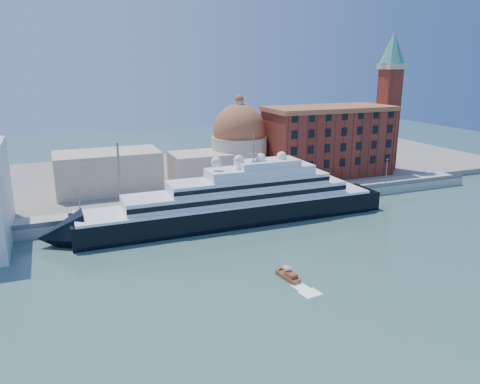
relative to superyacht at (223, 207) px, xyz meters
name	(u,v)px	position (x,y,z in m)	size (l,w,h in m)	color
ground	(246,260)	(-3.30, -23.00, -4.49)	(400.00, 400.00, 0.00)	#345A51
quay	(197,208)	(-3.30, 11.00, -3.24)	(180.00, 10.00, 2.50)	gray
land	(162,176)	(-3.30, 52.00, -3.49)	(260.00, 72.00, 2.00)	slate
quay_fence	(202,206)	(-3.30, 6.50, -1.39)	(180.00, 0.10, 1.20)	slate
superyacht	(223,207)	(0.00, 0.00, 0.00)	(86.96, 12.06, 25.99)	black
water_taxi	(288,276)	(0.59, -34.07, -3.83)	(2.71, 5.94, 2.72)	brown
warehouse	(328,141)	(48.70, 29.00, 9.30)	(43.00, 19.00, 23.25)	maroon
campanile	(389,94)	(72.70, 29.00, 24.27)	(8.40, 8.40, 47.00)	maroon
church	(194,156)	(3.09, 34.72, 6.42)	(66.00, 18.00, 25.50)	beige
lamp_posts	(150,183)	(-15.97, 9.27, 5.36)	(120.80, 2.40, 18.00)	slate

